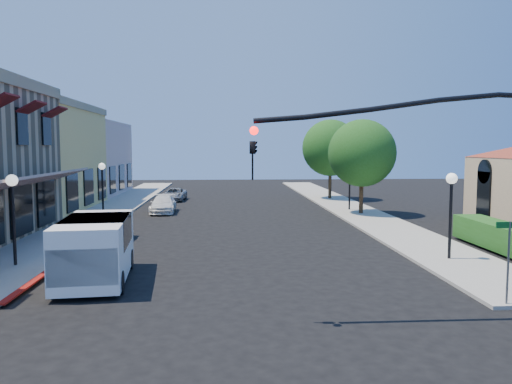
{
  "coord_description": "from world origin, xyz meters",
  "views": [
    {
      "loc": [
        -0.58,
        -11.23,
        4.58
      ],
      "look_at": [
        0.88,
        10.85,
        2.6
      ],
      "focal_mm": 35.0,
      "sensor_mm": 36.0,
      "label": 1
    }
  ],
  "objects": [
    {
      "name": "ground",
      "position": [
        0.0,
        0.0,
        0.0
      ],
      "size": [
        120.0,
        120.0,
        0.0
      ],
      "primitive_type": "plane",
      "color": "black",
      "rests_on": "ground"
    },
    {
      "name": "sidewalk_left",
      "position": [
        -8.75,
        27.0,
        0.06
      ],
      "size": [
        3.5,
        50.0,
        0.12
      ],
      "primitive_type": "cube",
      "color": "gray",
      "rests_on": "ground"
    },
    {
      "name": "sidewalk_right",
      "position": [
        8.75,
        27.0,
        0.06
      ],
      "size": [
        3.5,
        50.0,
        0.12
      ],
      "primitive_type": "cube",
      "color": "gray",
      "rests_on": "ground"
    },
    {
      "name": "curb_red_strip",
      "position": [
        -6.9,
        8.0,
        0.0
      ],
      "size": [
        0.25,
        10.0,
        0.06
      ],
      "primitive_type": "cube",
      "color": "maroon",
      "rests_on": "ground"
    },
    {
      "name": "yellow_stucco_building",
      "position": [
        -15.5,
        26.0,
        3.8
      ],
      "size": [
        10.0,
        12.0,
        7.6
      ],
      "primitive_type": "cube",
      "color": "#E7C168",
      "rests_on": "ground"
    },
    {
      "name": "pink_stucco_building",
      "position": [
        -15.5,
        38.0,
        3.5
      ],
      "size": [
        10.0,
        12.0,
        7.0
      ],
      "primitive_type": "cube",
      "color": "beige",
      "rests_on": "ground"
    },
    {
      "name": "hedge",
      "position": [
        11.7,
        9.0,
        0.0
      ],
      "size": [
        1.4,
        8.0,
        1.1
      ],
      "primitive_type": "cube",
      "color": "#205117",
      "rests_on": "ground"
    },
    {
      "name": "street_tree_a",
      "position": [
        8.8,
        22.0,
        4.19
      ],
      "size": [
        4.56,
        4.56,
        6.48
      ],
      "color": "#332214",
      "rests_on": "ground"
    },
    {
      "name": "street_tree_b",
      "position": [
        8.8,
        32.0,
        4.54
      ],
      "size": [
        4.94,
        4.94,
        7.02
      ],
      "color": "#332214",
      "rests_on": "ground"
    },
    {
      "name": "signal_mast_arm",
      "position": [
        5.86,
        1.5,
        4.09
      ],
      "size": [
        8.01,
        0.39,
        6.0
      ],
      "color": "black",
      "rests_on": "ground"
    },
    {
      "name": "street_name_sign",
      "position": [
        7.5,
        2.2,
        1.7
      ],
      "size": [
        0.8,
        0.06,
        2.5
      ],
      "color": "#595B5E",
      "rests_on": "ground"
    },
    {
      "name": "lamppost_left_near",
      "position": [
        -8.5,
        8.0,
        2.74
      ],
      "size": [
        0.44,
        0.44,
        3.57
      ],
      "color": "black",
      "rests_on": "ground"
    },
    {
      "name": "lamppost_left_far",
      "position": [
        -8.5,
        22.0,
        2.74
      ],
      "size": [
        0.44,
        0.44,
        3.57
      ],
      "color": "black",
      "rests_on": "ground"
    },
    {
      "name": "lamppost_right_near",
      "position": [
        8.5,
        8.0,
        2.74
      ],
      "size": [
        0.44,
        0.44,
        3.57
      ],
      "color": "black",
      "rests_on": "ground"
    },
    {
      "name": "lamppost_right_far",
      "position": [
        8.5,
        24.0,
        2.74
      ],
      "size": [
        0.44,
        0.44,
        3.57
      ],
      "color": "black",
      "rests_on": "ground"
    },
    {
      "name": "white_van",
      "position": [
        -4.94,
        5.82,
        1.25
      ],
      "size": [
        2.55,
        5.06,
        2.17
      ],
      "color": "white",
      "rests_on": "ground"
    },
    {
      "name": "parked_car_a",
      "position": [
        -4.8,
        6.0,
        0.57
      ],
      "size": [
        1.58,
        3.42,
        1.13
      ],
      "primitive_type": "imported",
      "rotation": [
        0.0,
        0.0,
        -0.07
      ],
      "color": "black",
      "rests_on": "ground"
    },
    {
      "name": "parked_car_b",
      "position": [
        -6.2,
        13.0,
        0.64
      ],
      "size": [
        1.76,
        3.98,
        1.27
      ],
      "primitive_type": "imported",
      "rotation": [
        0.0,
        0.0,
        -0.11
      ],
      "color": "#A4A7A9",
      "rests_on": "ground"
    },
    {
      "name": "parked_car_c",
      "position": [
        -4.8,
        23.92,
        0.59
      ],
      "size": [
        1.77,
        4.13,
        1.19
      ],
      "primitive_type": "imported",
      "rotation": [
        0.0,
        0.0,
        0.03
      ],
      "color": "silver",
      "rests_on": "ground"
    },
    {
      "name": "parked_car_d",
      "position": [
        -4.8,
        32.0,
        0.54
      ],
      "size": [
        2.02,
        3.99,
        1.08
      ],
      "primitive_type": "imported",
      "rotation": [
        0.0,
        0.0,
        -0.06
      ],
      "color": "#999B9D",
      "rests_on": "ground"
    }
  ]
}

